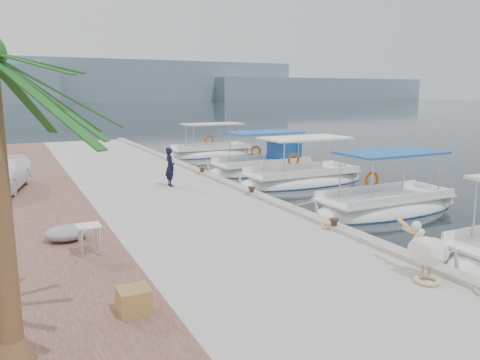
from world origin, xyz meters
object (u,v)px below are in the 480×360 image
at_px(fishing_caique_d, 263,169).
at_px(fisherman, 170,167).
at_px(fishing_caique_b, 384,209).
at_px(fishing_caique_c, 301,181).
at_px(fishing_caique_e, 211,154).
at_px(parked_car, 2,174).
at_px(pelican, 426,250).

relative_size(fishing_caique_d, fisherman, 4.02).
distance_m(fishing_caique_b, fishing_caique_c, 5.85).
bearing_deg(fishing_caique_d, fishing_caique_b, -91.01).
xyz_separation_m(fishing_caique_b, fishing_caique_d, (0.17, 9.46, 0.07)).
bearing_deg(fishing_caique_e, fishing_caique_b, -90.56).
xyz_separation_m(fishing_caique_b, fisherman, (-6.29, 5.73, 1.18)).
height_order(fishing_caique_b, parked_car, fishing_caique_b).
relative_size(fishing_caique_e, pelican, 4.64).
bearing_deg(pelican, parked_car, 120.60).
relative_size(pelican, fisherman, 0.89).
height_order(fishing_caique_e, pelican, fishing_caique_e).
bearing_deg(fishing_caique_b, fishing_caique_d, 88.99).
bearing_deg(pelican, fisherman, 98.94).
bearing_deg(fishing_caique_b, parked_car, 148.30).
height_order(fishing_caique_c, fishing_caique_d, same).
bearing_deg(fishing_caique_e, pelican, -101.53).
bearing_deg(fishing_caique_e, fishing_caique_c, -89.55).
height_order(fishing_caique_e, fisherman, fishing_caique_e).
relative_size(fisherman, parked_car, 0.39).
xyz_separation_m(fishing_caique_b, fishing_caique_e, (0.16, 16.78, 0.00)).
bearing_deg(fisherman, fishing_caique_d, -60.50).
distance_m(fishing_caique_e, pelican, 23.16).
bearing_deg(fishing_caique_c, fishing_caique_e, 90.45).
xyz_separation_m(fishing_caique_d, fishing_caique_e, (-0.00, 7.32, -0.07)).
bearing_deg(fishing_caique_c, parked_car, 171.59).
bearing_deg(fisherman, pelican, -171.55).
distance_m(fishing_caique_d, pelican, 16.06).
distance_m(fishing_caique_d, fishing_caique_e, 7.32).
bearing_deg(fishing_caique_d, fisherman, -150.01).
relative_size(fishing_caique_d, parked_car, 1.57).
xyz_separation_m(fishing_caique_b, pelican, (-4.46, -5.89, 0.95)).
height_order(fishing_caique_c, parked_car, fishing_caique_c).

